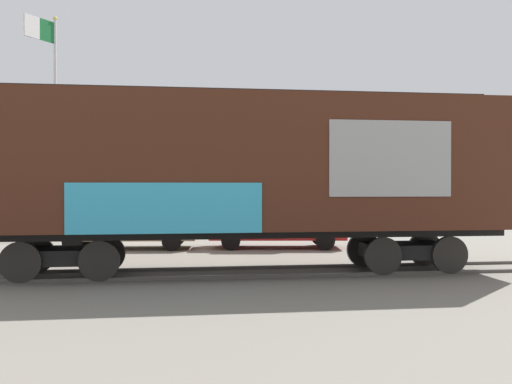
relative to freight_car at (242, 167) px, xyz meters
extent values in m
plane|color=slate|center=(0.40, 0.00, -2.61)|extent=(260.00, 260.00, 0.00)
cube|color=#4C4742|center=(0.04, -0.72, -2.57)|extent=(59.90, 3.75, 0.08)
cube|color=#4C4742|center=(-0.05, 0.72, -2.57)|extent=(59.90, 3.75, 0.08)
cube|color=#472316|center=(0.00, 0.00, 0.09)|extent=(13.26, 3.77, 3.15)
cube|color=#2D2823|center=(0.00, 0.00, 1.78)|extent=(12.45, 1.16, 0.24)
cube|color=#999999|center=(3.31, -1.30, 0.17)|extent=(2.88, 0.21, 1.73)
cube|color=#33A5CC|center=(-1.75, -1.62, -0.94)|extent=(4.20, 0.29, 1.10)
cube|color=black|center=(0.00, 0.00, -1.59)|extent=(12.92, 2.42, 0.20)
cube|color=black|center=(-4.18, -0.25, -2.10)|extent=(2.18, 1.47, 0.36)
cylinder|color=black|center=(-4.99, -1.02, -2.15)|extent=(0.93, 0.18, 0.92)
cylinder|color=black|center=(-5.07, 0.42, -2.15)|extent=(0.93, 0.18, 0.92)
cylinder|color=black|center=(-3.29, -0.92, -2.15)|extent=(0.93, 0.18, 0.92)
cylinder|color=black|center=(-3.38, 0.52, -2.15)|extent=(0.93, 0.18, 0.92)
cube|color=black|center=(4.18, 0.26, -2.10)|extent=(2.18, 1.47, 0.36)
cylinder|color=black|center=(3.37, -0.51, -2.15)|extent=(0.93, 0.18, 0.92)
cylinder|color=black|center=(3.29, 0.92, -2.15)|extent=(0.93, 0.18, 0.92)
cylinder|color=black|center=(5.07, -0.41, -2.15)|extent=(0.93, 0.18, 0.92)
cylinder|color=black|center=(4.98, 1.03, -2.15)|extent=(0.93, 0.18, 0.92)
cylinder|color=silver|center=(-7.03, 9.66, 1.79)|extent=(0.12, 0.12, 8.81)
sphere|color=#D8CC66|center=(-7.03, 9.66, 6.28)|extent=(0.18, 0.18, 0.18)
cube|color=#14662D|center=(-7.44, 8.98, 5.67)|extent=(0.79, 1.26, 0.85)
cube|color=white|center=(-7.63, 8.67, 5.67)|extent=(0.42, 0.64, 0.85)
cube|color=silver|center=(0.40, 79.77, 2.23)|extent=(126.62, 42.48, 9.69)
cube|color=#8C725B|center=(22.48, 67.03, 8.82)|extent=(4.78, 4.85, 3.48)
cube|color=#9E9384|center=(18.03, 67.03, 8.46)|extent=(5.63, 5.68, 2.76)
cone|color=#193D23|center=(23.08, 68.36, 9.52)|extent=(2.44, 2.44, 4.87)
cone|color=#193D23|center=(17.50, 71.19, 9.38)|extent=(2.30, 2.30, 4.60)
cone|color=#193D23|center=(27.19, 67.50, 9.16)|extent=(2.07, 2.07, 4.15)
cone|color=#193D23|center=(-20.45, 70.14, 8.94)|extent=(1.86, 1.86, 3.73)
cube|color=#9E8966|center=(-3.68, 6.06, -1.92)|extent=(4.85, 1.96, 0.74)
cube|color=#2D333D|center=(-3.96, 6.07, -1.26)|extent=(2.55, 1.70, 0.59)
cylinder|color=black|center=(-2.02, 6.86, -2.29)|extent=(0.65, 0.24, 0.64)
cylinder|color=black|center=(-2.08, 5.15, -2.29)|extent=(0.65, 0.24, 0.64)
cylinder|color=black|center=(-5.28, 6.97, -2.29)|extent=(0.65, 0.24, 0.64)
cylinder|color=black|center=(-5.34, 5.26, -2.29)|extent=(0.65, 0.24, 0.64)
cube|color=#B21E1E|center=(1.53, 5.88, -1.94)|extent=(4.77, 2.09, 0.70)
cube|color=#2D333D|center=(1.33, 5.89, -1.30)|extent=(2.13, 1.71, 0.57)
cylinder|color=black|center=(3.17, 6.57, -2.29)|extent=(0.66, 0.27, 0.64)
cylinder|color=black|center=(3.04, 4.93, -2.29)|extent=(0.66, 0.27, 0.64)
cylinder|color=black|center=(0.01, 6.82, -2.29)|extent=(0.66, 0.27, 0.64)
cylinder|color=black|center=(-0.11, 5.18, -2.29)|extent=(0.66, 0.27, 0.64)
camera|label=1|loc=(-0.75, -14.18, -0.46)|focal=40.63mm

